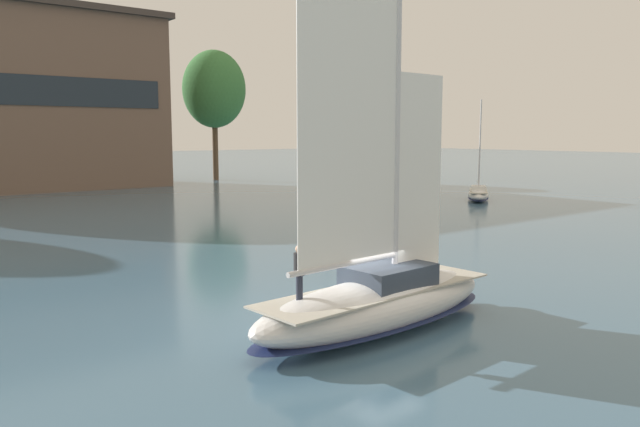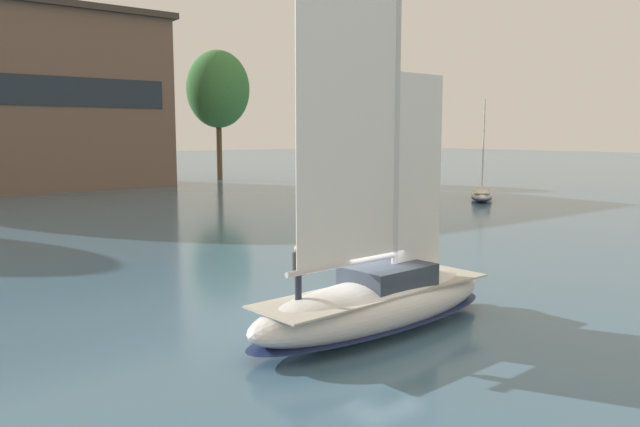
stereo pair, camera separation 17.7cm
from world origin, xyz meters
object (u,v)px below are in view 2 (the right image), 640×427
object	(u,v)px
tree_shore_right	(218,90)
sailboat_main	(378,297)
sailboat_moored_near_marina	(333,187)
sailboat_moored_mid_channel	(482,194)

from	to	relation	value
tree_shore_right	sailboat_main	size ratio (longest dim) A/B	1.26
sailboat_moored_near_marina	sailboat_moored_mid_channel	bearing A→B (deg)	-60.25
sailboat_main	sailboat_moored_mid_channel	world-z (taller)	sailboat_main
tree_shore_right	sailboat_moored_mid_channel	distance (m)	41.38
sailboat_moored_mid_channel	sailboat_main	bearing A→B (deg)	-146.99
sailboat_main	sailboat_moored_mid_channel	bearing A→B (deg)	33.01
sailboat_moored_mid_channel	tree_shore_right	bearing A→B (deg)	99.48
tree_shore_right	sailboat_moored_near_marina	world-z (taller)	tree_shore_right
sailboat_main	sailboat_moored_mid_channel	distance (m)	41.81
sailboat_main	sailboat_moored_near_marina	size ratio (longest dim) A/B	1.13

